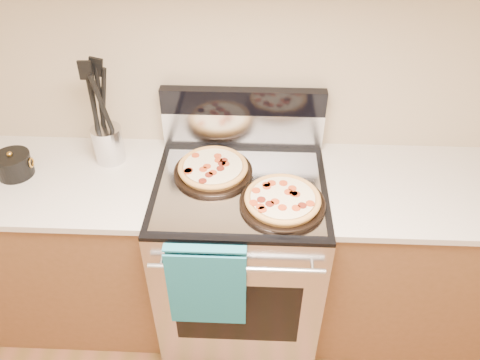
{
  "coord_description": "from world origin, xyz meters",
  "views": [
    {
      "loc": [
        0.07,
        0.07,
        2.23
      ],
      "look_at": [
        0.0,
        1.55,
        1.03
      ],
      "focal_mm": 35.0,
      "sensor_mm": 36.0,
      "label": 1
    }
  ],
  "objects_px": {
    "range_body": "(240,257)",
    "pepperoni_pizza_back": "(213,169)",
    "utensil_crock": "(109,144)",
    "saucepan": "(14,166)",
    "pepperoni_pizza_front": "(282,200)"
  },
  "relations": [
    {
      "from": "pepperoni_pizza_back",
      "to": "utensil_crock",
      "type": "bearing_deg",
      "value": 167.75
    },
    {
      "from": "range_body",
      "to": "utensil_crock",
      "type": "distance_m",
      "value": 0.84
    },
    {
      "from": "range_body",
      "to": "pepperoni_pizza_back",
      "type": "height_order",
      "value": "pepperoni_pizza_back"
    },
    {
      "from": "utensil_crock",
      "to": "saucepan",
      "type": "distance_m",
      "value": 0.42
    },
    {
      "from": "range_body",
      "to": "pepperoni_pizza_back",
      "type": "distance_m",
      "value": 0.52
    },
    {
      "from": "range_body",
      "to": "saucepan",
      "type": "relative_size",
      "value": 5.74
    },
    {
      "from": "pepperoni_pizza_back",
      "to": "pepperoni_pizza_front",
      "type": "xyz_separation_m",
      "value": [
        0.3,
        -0.2,
        0.0
      ]
    },
    {
      "from": "pepperoni_pizza_back",
      "to": "pepperoni_pizza_front",
      "type": "relative_size",
      "value": 0.99
    },
    {
      "from": "range_body",
      "to": "pepperoni_pizza_back",
      "type": "relative_size",
      "value": 2.58
    },
    {
      "from": "range_body",
      "to": "utensil_crock",
      "type": "xyz_separation_m",
      "value": [
        -0.62,
        0.18,
        0.55
      ]
    },
    {
      "from": "saucepan",
      "to": "utensil_crock",
      "type": "bearing_deg",
      "value": 18.38
    },
    {
      "from": "range_body",
      "to": "saucepan",
      "type": "height_order",
      "value": "saucepan"
    },
    {
      "from": "range_body",
      "to": "pepperoni_pizza_front",
      "type": "height_order",
      "value": "pepperoni_pizza_front"
    },
    {
      "from": "utensil_crock",
      "to": "range_body",
      "type": "bearing_deg",
      "value": -16.0
    },
    {
      "from": "pepperoni_pizza_back",
      "to": "utensil_crock",
      "type": "relative_size",
      "value": 2.03
    }
  ]
}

